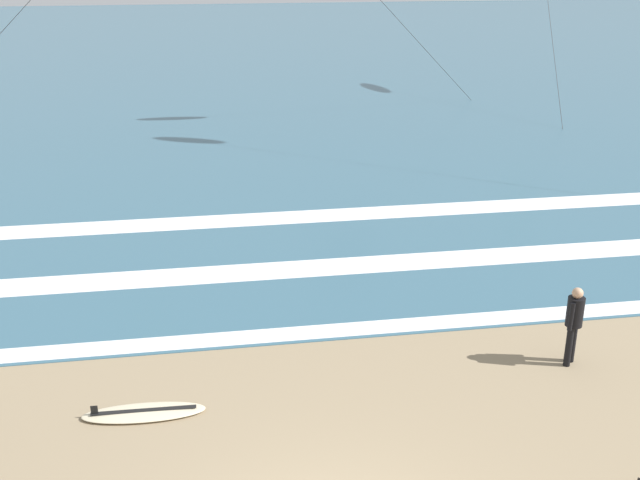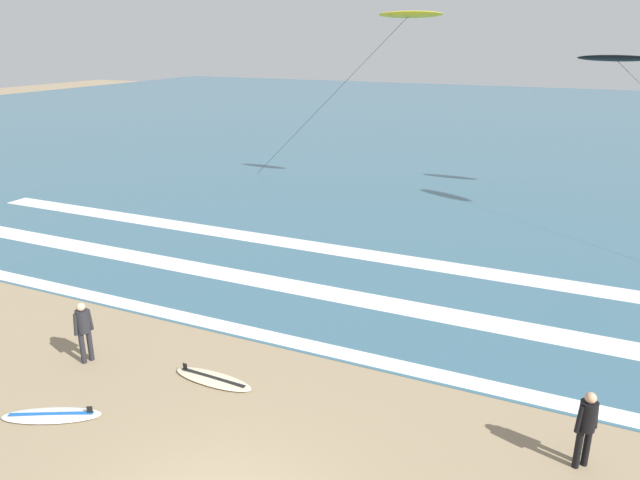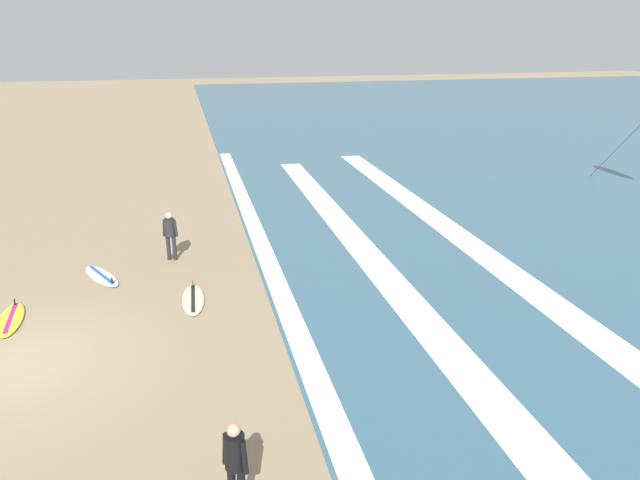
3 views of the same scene
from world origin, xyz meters
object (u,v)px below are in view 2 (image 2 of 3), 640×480
(kite_black_high_right, at_px, (615,59))
(surfboard_left_pile, at_px, (52,415))
(surfer_left_near, at_px, (587,423))
(surfboard_foreground_flat, at_px, (213,379))
(surfer_right_near, at_px, (83,327))
(kite_yellow_high_left, at_px, (409,16))

(kite_black_high_right, bearing_deg, surfboard_left_pile, -112.49)
(surfer_left_near, xyz_separation_m, surfboard_foreground_flat, (-8.00, -0.45, -0.91))
(surfer_right_near, distance_m, kite_yellow_high_left, 21.08)
(surfboard_foreground_flat, bearing_deg, surfer_left_near, 3.24)
(surfer_left_near, xyz_separation_m, surfer_right_near, (-11.35, -1.02, 0.00))
(surfer_right_near, bearing_deg, surfer_left_near, 5.11)
(surfer_right_near, height_order, surfboard_foreground_flat, surfer_right_near)
(surfer_right_near, bearing_deg, surfboard_foreground_flat, 9.54)
(surfboard_left_pile, bearing_deg, surfer_left_near, 16.74)
(surfer_left_near, distance_m, kite_yellow_high_left, 22.13)
(surfboard_left_pile, bearing_deg, surfer_right_near, 116.69)
(surfer_left_near, bearing_deg, surfer_right_near, -174.89)
(surfboard_foreground_flat, distance_m, surfboard_left_pile, 3.51)
(surfer_right_near, relative_size, surfboard_foreground_flat, 0.76)
(surfboard_foreground_flat, relative_size, kite_black_high_right, 0.23)
(surfer_left_near, height_order, kite_black_high_right, kite_black_high_right)
(surfer_left_near, relative_size, kite_yellow_high_left, 0.15)
(surfboard_foreground_flat, bearing_deg, surfer_right_near, -170.46)
(surfboard_left_pile, xyz_separation_m, kite_yellow_high_left, (0.93, 21.63, 8.56))
(surfer_left_near, bearing_deg, surfboard_left_pile, -163.26)
(surfboard_left_pile, bearing_deg, kite_yellow_high_left, 87.54)
(surfer_left_near, relative_size, surfboard_left_pile, 0.75)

